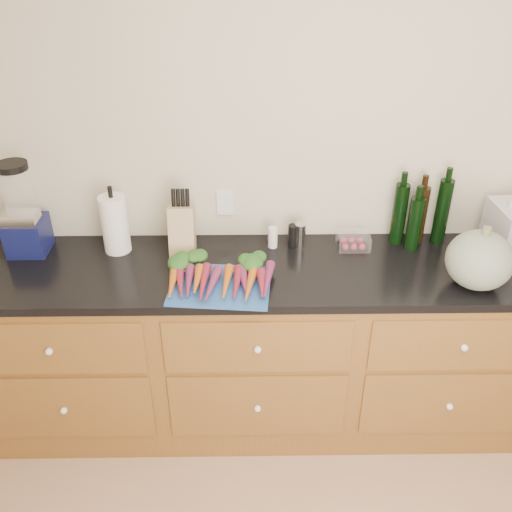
{
  "coord_description": "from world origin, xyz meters",
  "views": [
    {
      "loc": [
        -0.48,
        -0.9,
        2.36
      ],
      "look_at": [
        -0.45,
        1.2,
        1.06
      ],
      "focal_mm": 40.0,
      "sensor_mm": 36.0,
      "label": 1
    }
  ],
  "objects_px": {
    "cutting_board": "(220,286)",
    "carrots": "(221,274)",
    "knife_block": "(182,230)",
    "tomato_box": "(353,241)",
    "squash": "(480,260)",
    "paper_towel": "(115,224)",
    "blender_appliance": "(23,214)"
  },
  "relations": [
    {
      "from": "squash",
      "to": "tomato_box",
      "type": "relative_size",
      "value": 1.86
    },
    {
      "from": "cutting_board",
      "to": "paper_towel",
      "type": "bearing_deg",
      "value": 147.61
    },
    {
      "from": "paper_towel",
      "to": "knife_block",
      "type": "height_order",
      "value": "paper_towel"
    },
    {
      "from": "cutting_board",
      "to": "knife_block",
      "type": "bearing_deg",
      "value": 122.06
    },
    {
      "from": "paper_towel",
      "to": "knife_block",
      "type": "xyz_separation_m",
      "value": [
        0.32,
        -0.02,
        -0.02
      ]
    },
    {
      "from": "tomato_box",
      "to": "carrots",
      "type": "bearing_deg",
      "value": -155.59
    },
    {
      "from": "cutting_board",
      "to": "carrots",
      "type": "distance_m",
      "value": 0.05
    },
    {
      "from": "carrots",
      "to": "knife_block",
      "type": "bearing_deg",
      "value": 126.27
    },
    {
      "from": "carrots",
      "to": "blender_appliance",
      "type": "relative_size",
      "value": 1.01
    },
    {
      "from": "paper_towel",
      "to": "knife_block",
      "type": "distance_m",
      "value": 0.32
    },
    {
      "from": "cutting_board",
      "to": "carrots",
      "type": "height_order",
      "value": "carrots"
    },
    {
      "from": "cutting_board",
      "to": "tomato_box",
      "type": "height_order",
      "value": "tomato_box"
    },
    {
      "from": "cutting_board",
      "to": "carrots",
      "type": "xyz_separation_m",
      "value": [
        -0.0,
        0.04,
        0.03
      ]
    },
    {
      "from": "blender_appliance",
      "to": "squash",
      "type": "bearing_deg",
      "value": -8.85
    },
    {
      "from": "squash",
      "to": "blender_appliance",
      "type": "height_order",
      "value": "blender_appliance"
    },
    {
      "from": "carrots",
      "to": "squash",
      "type": "bearing_deg",
      "value": -2.22
    },
    {
      "from": "cutting_board",
      "to": "carrots",
      "type": "relative_size",
      "value": 0.94
    },
    {
      "from": "cutting_board",
      "to": "blender_appliance",
      "type": "height_order",
      "value": "blender_appliance"
    },
    {
      "from": "blender_appliance",
      "to": "carrots",
      "type": "bearing_deg",
      "value": -16.5
    },
    {
      "from": "paper_towel",
      "to": "knife_block",
      "type": "relative_size",
      "value": 1.19
    },
    {
      "from": "carrots",
      "to": "knife_block",
      "type": "height_order",
      "value": "knife_block"
    },
    {
      "from": "squash",
      "to": "cutting_board",
      "type": "bearing_deg",
      "value": -179.95
    },
    {
      "from": "carrots",
      "to": "tomato_box",
      "type": "distance_m",
      "value": 0.69
    },
    {
      "from": "carrots",
      "to": "knife_block",
      "type": "distance_m",
      "value": 0.33
    },
    {
      "from": "knife_block",
      "to": "tomato_box",
      "type": "relative_size",
      "value": 1.55
    },
    {
      "from": "squash",
      "to": "knife_block",
      "type": "relative_size",
      "value": 1.21
    },
    {
      "from": "cutting_board",
      "to": "paper_towel",
      "type": "relative_size",
      "value": 1.53
    },
    {
      "from": "squash",
      "to": "paper_towel",
      "type": "height_order",
      "value": "paper_towel"
    },
    {
      "from": "tomato_box",
      "to": "squash",
      "type": "bearing_deg",
      "value": -34.41
    },
    {
      "from": "cutting_board",
      "to": "blender_appliance",
      "type": "relative_size",
      "value": 0.96
    },
    {
      "from": "paper_towel",
      "to": "carrots",
      "type": "bearing_deg",
      "value": -28.69
    },
    {
      "from": "cutting_board",
      "to": "tomato_box",
      "type": "distance_m",
      "value": 0.71
    }
  ]
}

